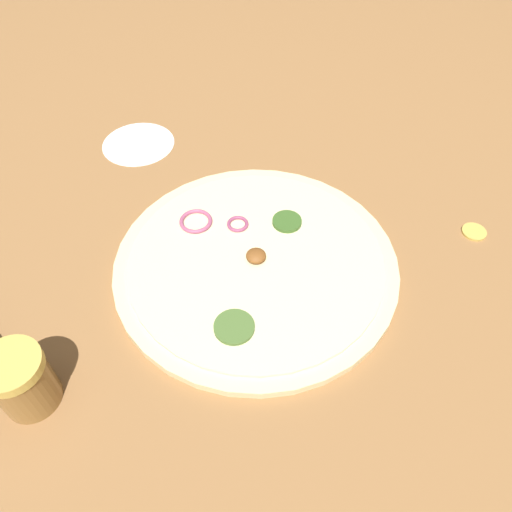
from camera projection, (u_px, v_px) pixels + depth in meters
name	position (u px, v px, depth m)	size (l,w,h in m)	color
ground_plane	(256.00, 267.00, 0.65)	(3.00, 3.00, 0.00)	olive
pizza	(256.00, 263.00, 0.65)	(0.37, 0.37, 0.03)	beige
spice_jar	(22.00, 381.00, 0.50)	(0.06, 0.06, 0.08)	olive
loose_cap	(474.00, 231.00, 0.69)	(0.03, 0.03, 0.01)	gold
flour_patch	(138.00, 144.00, 0.82)	(0.12, 0.12, 0.00)	white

